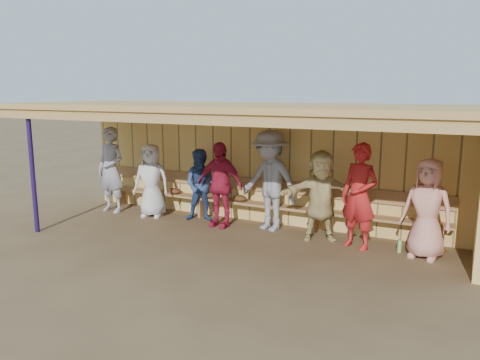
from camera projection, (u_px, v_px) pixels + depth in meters
name	position (u px, v px, depth m)	size (l,w,h in m)	color
ground	(232.00, 237.00, 8.86)	(90.00, 90.00, 0.00)	brown
player_a	(111.00, 170.00, 10.61)	(0.71, 0.47, 1.95)	#9E9DA5
player_b	(151.00, 181.00, 10.22)	(0.79, 0.51, 1.61)	silver
player_c	(202.00, 185.00, 9.90)	(0.75, 0.58, 1.54)	navy
player_d	(220.00, 185.00, 9.46)	(1.02, 0.42, 1.74)	#B71D3B
player_e	(270.00, 181.00, 9.20)	(1.28, 0.74, 1.99)	gray
player_f	(321.00, 196.00, 8.58)	(1.56, 0.50, 1.68)	#D7BE79
player_g	(359.00, 196.00, 8.12)	(0.68, 0.45, 1.87)	red
player_h	(427.00, 209.00, 7.63)	(0.82, 0.53, 1.67)	tan
dugout_structure	(266.00, 146.00, 8.98)	(8.80, 3.20, 2.50)	#E8BB63
bench	(257.00, 198.00, 9.74)	(7.60, 0.34, 0.93)	#A87B48
dugout_equipment	(241.00, 200.00, 9.77)	(5.83, 0.62, 0.80)	gold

